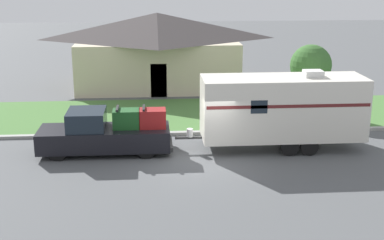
{
  "coord_description": "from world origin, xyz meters",
  "views": [
    {
      "loc": [
        -2.18,
        -20.94,
        7.81
      ],
      "look_at": [
        -0.46,
        1.38,
        1.4
      ],
      "focal_mm": 50.0,
      "sensor_mm": 36.0,
      "label": 1
    }
  ],
  "objects": [
    {
      "name": "travel_trailer",
      "position": [
        3.54,
        1.38,
        1.88
      ],
      "size": [
        8.29,
        2.29,
        3.52
      ],
      "color": "black",
      "rests_on": "ground_plane"
    },
    {
      "name": "mailbox",
      "position": [
        4.66,
        4.59,
        1.04
      ],
      "size": [
        0.48,
        0.2,
        1.35
      ],
      "color": "brown",
      "rests_on": "ground_plane"
    },
    {
      "name": "ground_plane",
      "position": [
        0.0,
        0.0,
        0.0
      ],
      "size": [
        120.0,
        120.0,
        0.0
      ],
      "primitive_type": "plane",
      "color": "#515456"
    },
    {
      "name": "lawn_strip",
      "position": [
        0.0,
        7.4,
        0.01
      ],
      "size": [
        80.0,
        7.0,
        0.03
      ],
      "color": "#477538",
      "rests_on": "ground_plane"
    },
    {
      "name": "pickup_truck",
      "position": [
        -4.22,
        1.38,
        0.88
      ],
      "size": [
        5.75,
        2.01,
        2.04
      ],
      "color": "black",
      "rests_on": "ground_plane"
    },
    {
      "name": "curb_strip",
      "position": [
        0.0,
        3.75,
        0.07
      ],
      "size": [
        80.0,
        0.3,
        0.14
      ],
      "color": "#999993",
      "rests_on": "ground_plane"
    },
    {
      "name": "tree_in_yard",
      "position": [
        6.44,
        7.1,
        2.69
      ],
      "size": [
        2.25,
        2.25,
        3.83
      ],
      "color": "brown",
      "rests_on": "ground_plane"
    },
    {
      "name": "house_across_street",
      "position": [
        -1.74,
        15.02,
        2.55
      ],
      "size": [
        11.28,
        7.39,
        4.92
      ],
      "color": "beige",
      "rests_on": "ground_plane"
    }
  ]
}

